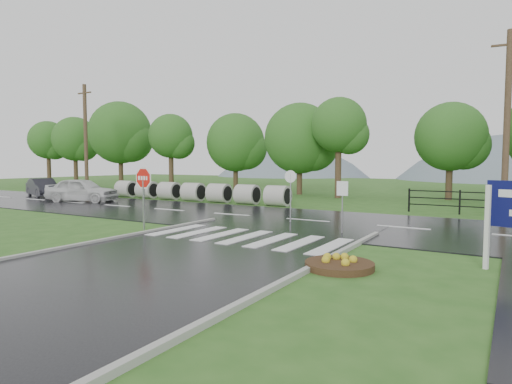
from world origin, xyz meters
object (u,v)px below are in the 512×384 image
Objects in this scene: stop_sign at (143,183)px; car_dark at (43,197)px; culvert_pipes at (193,192)px; car_white at (82,202)px.

stop_sign is 19.17m from car_dark.
car_dark is (-17.69, 7.19, -1.76)m from stop_sign.
stop_sign reaches higher than car_dark.
culvert_pipes is 3.35× the size of car_dark.
car_dark is at bearing 59.99° from car_white.
stop_sign is at bearing -93.73° from car_dark.
culvert_pipes is 12.08m from stop_sign.
car_white is (-5.57, -4.32, -0.60)m from culvert_pipes.
stop_sign is 13.27m from car_white.
car_white is at bearing 152.75° from stop_sign.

